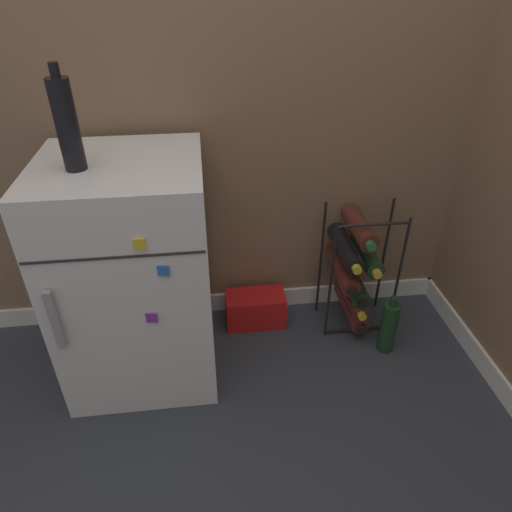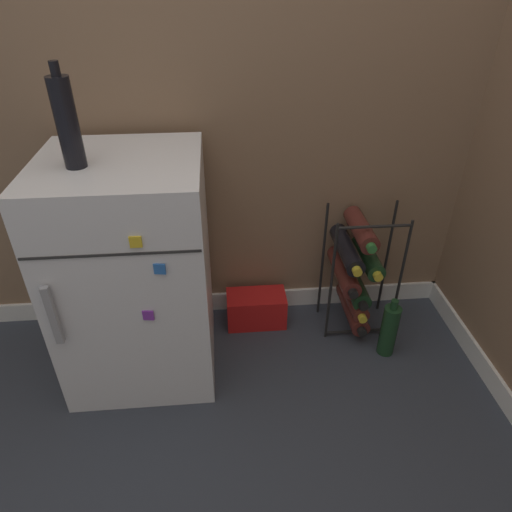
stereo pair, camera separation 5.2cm
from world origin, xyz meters
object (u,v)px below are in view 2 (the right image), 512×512
(wine_rack, at_px, (354,273))
(fridge_top_bottle, at_px, (67,122))
(soda_box, at_px, (256,309))
(loose_bottle_floor, at_px, (389,330))
(mini_fridge, at_px, (135,273))

(wine_rack, distance_m, fridge_top_bottle, 1.25)
(soda_box, xyz_separation_m, loose_bottle_floor, (0.53, -0.24, 0.05))
(wine_rack, bearing_deg, soda_box, 173.93)
(soda_box, bearing_deg, wine_rack, -6.07)
(fridge_top_bottle, height_order, loose_bottle_floor, fridge_top_bottle)
(loose_bottle_floor, bearing_deg, wine_rack, 120.38)
(soda_box, relative_size, loose_bottle_floor, 0.95)
(mini_fridge, height_order, loose_bottle_floor, mini_fridge)
(wine_rack, bearing_deg, mini_fridge, -170.90)
(wine_rack, height_order, loose_bottle_floor, wine_rack)
(fridge_top_bottle, distance_m, loose_bottle_floor, 1.42)
(soda_box, distance_m, fridge_top_bottle, 1.12)
(mini_fridge, relative_size, fridge_top_bottle, 2.87)
(soda_box, height_order, loose_bottle_floor, loose_bottle_floor)
(fridge_top_bottle, relative_size, loose_bottle_floor, 1.10)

